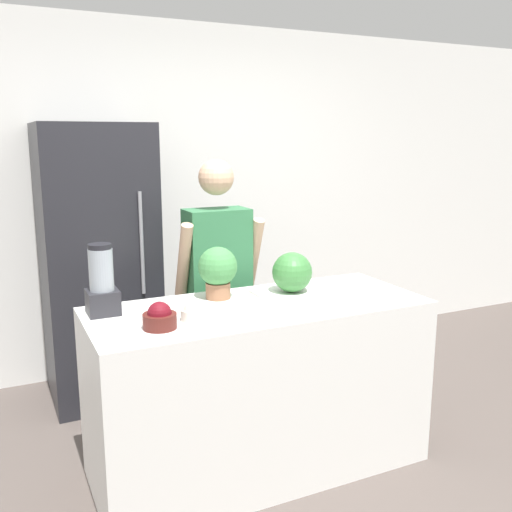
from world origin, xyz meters
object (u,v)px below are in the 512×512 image
(person, at_px, (218,289))
(bowl_cherries, at_px, (160,318))
(bowl_cream, at_px, (193,312))
(blender, at_px, (102,284))
(refrigerator, at_px, (98,264))
(watermelon, at_px, (292,272))
(potted_plant, at_px, (218,270))

(person, relative_size, bowl_cherries, 10.62)
(bowl_cream, xyz_separation_m, blender, (-0.36, 0.28, 0.11))
(bowl_cherries, bearing_deg, blender, 120.27)
(refrigerator, relative_size, bowl_cream, 15.69)
(person, distance_m, watermelon, 0.60)
(refrigerator, height_order, bowl_cherries, refrigerator)
(bowl_cream, bearing_deg, potted_plant, 50.69)
(refrigerator, bearing_deg, bowl_cherries, -89.31)
(bowl_cherries, relative_size, potted_plant, 0.55)
(refrigerator, height_order, blender, refrigerator)
(watermelon, height_order, bowl_cherries, watermelon)
(refrigerator, bearing_deg, watermelon, -54.91)
(person, xyz_separation_m, blender, (-0.77, -0.43, 0.22))
(bowl_cream, distance_m, potted_plant, 0.40)
(blender, bearing_deg, bowl_cherries, -59.73)
(bowl_cherries, bearing_deg, potted_plant, 39.38)
(blender, xyz_separation_m, potted_plant, (0.61, 0.02, 0.00))
(person, xyz_separation_m, watermelon, (0.24, -0.51, 0.20))
(watermelon, bearing_deg, blender, 175.33)
(person, distance_m, bowl_cherries, 0.96)
(refrigerator, xyz_separation_m, blender, (-0.17, -1.10, 0.14))
(person, bearing_deg, bowl_cream, -119.69)
(bowl_cherries, bearing_deg, person, 52.53)
(person, distance_m, potted_plant, 0.50)
(bowl_cream, distance_m, blender, 0.47)
(watermelon, xyz_separation_m, bowl_cherries, (-0.82, -0.24, -0.07))
(bowl_cherries, height_order, bowl_cream, bowl_cherries)
(refrigerator, distance_m, potted_plant, 1.18)
(person, bearing_deg, blender, -150.86)
(refrigerator, distance_m, blender, 1.13)
(refrigerator, relative_size, watermelon, 8.43)
(potted_plant, bearing_deg, watermelon, -14.13)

